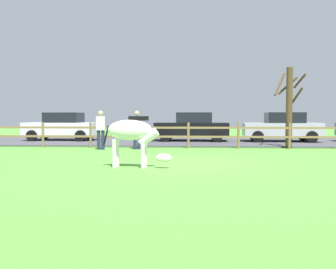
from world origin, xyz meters
The scene contains 10 objects.
ground_plane centered at (0.00, 0.00, 0.00)m, with size 60.00×60.00×0.00m, color #549338.
parking_asphalt centered at (0.00, 9.30, 0.03)m, with size 28.00×7.40×0.05m, color #47474C.
paddock_fence centered at (-0.11, 5.00, 0.65)m, with size 21.89×0.11×1.13m.
bare_tree centered at (4.32, 5.38, 1.90)m, with size 1.32×1.10×3.54m.
zebra centered at (-1.61, -0.91, 0.93)m, with size 1.93×0.60×1.41m.
parked_car_black centered at (0.09, 8.96, 0.84)m, with size 4.07×2.02×1.56m.
parked_car_white centered at (-7.25, 9.05, 0.84)m, with size 4.00×1.88×1.56m.
parked_car_silver centered at (4.91, 8.81, 0.84)m, with size 4.08×2.05×1.56m.
visitor_left_of_tree centered at (-2.29, 4.45, 0.91)m, with size 0.40×0.28×1.64m.
visitor_right_of_tree centered at (-3.79, 4.17, 0.91)m, with size 0.39×0.27×1.64m.
Camera 1 is at (-0.06, -10.42, 1.41)m, focal length 37.64 mm.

